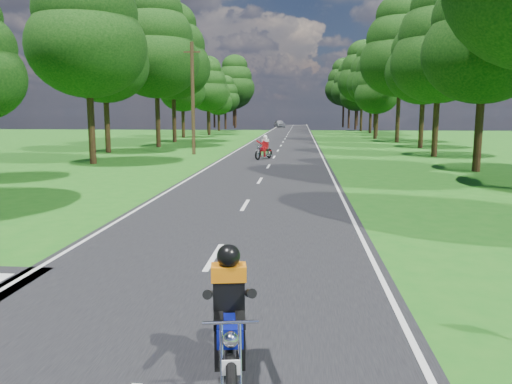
# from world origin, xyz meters

# --- Properties ---
(ground) EXTENTS (160.00, 160.00, 0.00)m
(ground) POSITION_xyz_m (0.00, 0.00, 0.00)
(ground) COLOR #1A6216
(ground) RESTS_ON ground
(main_road) EXTENTS (7.00, 140.00, 0.02)m
(main_road) POSITION_xyz_m (0.00, 50.00, 0.01)
(main_road) COLOR black
(main_road) RESTS_ON ground
(road_markings) EXTENTS (7.40, 140.00, 0.01)m
(road_markings) POSITION_xyz_m (-0.14, 48.13, 0.02)
(road_markings) COLOR silver
(road_markings) RESTS_ON main_road
(treeline) EXTENTS (40.00, 115.35, 14.78)m
(treeline) POSITION_xyz_m (1.43, 60.06, 8.25)
(treeline) COLOR black
(treeline) RESTS_ON ground
(telegraph_pole) EXTENTS (1.20, 0.26, 8.00)m
(telegraph_pole) POSITION_xyz_m (-6.00, 28.00, 4.07)
(telegraph_pole) COLOR #382616
(telegraph_pole) RESTS_ON ground
(rider_near_blue) EXTENTS (0.89, 1.90, 1.52)m
(rider_near_blue) POSITION_xyz_m (1.01, -2.75, 0.78)
(rider_near_blue) COLOR #0D1797
(rider_near_blue) RESTS_ON main_road
(rider_far_red) EXTENTS (1.35, 1.97, 1.57)m
(rider_far_red) POSITION_xyz_m (-0.60, 24.54, 0.80)
(rider_far_red) COLOR #B40D1B
(rider_far_red) RESTS_ON main_road
(distant_car) EXTENTS (2.92, 4.76, 1.51)m
(distant_car) POSITION_xyz_m (-2.60, 96.59, 0.78)
(distant_car) COLOR #ABAEB2
(distant_car) RESTS_ON main_road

